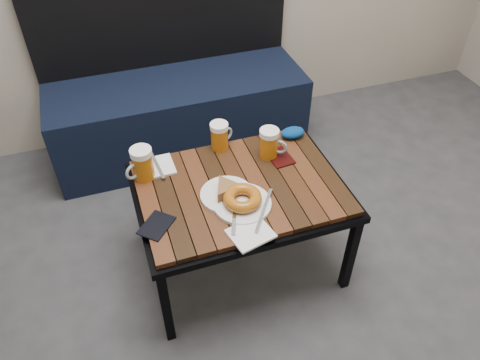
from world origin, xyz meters
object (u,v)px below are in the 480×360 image
object	(u,v)px
cafe_table	(240,193)
beer_mug_left	(142,164)
bench	(178,107)
passport_burgundy	(280,157)
passport_navy	(156,225)
beer_mug_right	(269,143)
plate_bagel	(242,201)
plate_pie	(227,192)
knit_pouch	(293,133)
beer_mug_centre	(220,136)

from	to	relation	value
cafe_table	beer_mug_left	world-z (taller)	beer_mug_left
bench	passport_burgundy	xyz separation A→B (m)	(0.27, -0.83, 0.20)
beer_mug_left	passport_burgundy	xyz separation A→B (m)	(0.57, -0.06, -0.07)
passport_navy	passport_burgundy	bearing A→B (deg)	64.07
beer_mug_right	plate_bagel	bearing A→B (deg)	-97.46
beer_mug_right	plate_pie	distance (m)	0.31
beer_mug_left	beer_mug_right	xyz separation A→B (m)	(0.53, -0.03, -0.00)
bench	beer_mug_right	size ratio (longest dim) A/B	10.57
beer_mug_left	plate_bagel	bearing A→B (deg)	112.08
knit_pouch	beer_mug_right	bearing A→B (deg)	-148.94
beer_mug_left	plate_pie	size ratio (longest dim) A/B	0.67
beer_mug_left	beer_mug_right	bearing A→B (deg)	149.51
cafe_table	beer_mug_centre	size ratio (longest dim) A/B	6.66
beer_mug_right	plate_pie	bearing A→B (deg)	-111.53
plate_pie	passport_navy	size ratio (longest dim) A/B	1.61
bench	passport_navy	xyz separation A→B (m)	(-0.31, -1.05, 0.20)
beer_mug_left	knit_pouch	bearing A→B (deg)	157.80
bench	cafe_table	distance (m)	0.96
bench	cafe_table	bearing A→B (deg)	-86.71
beer_mug_centre	beer_mug_right	bearing A→B (deg)	-60.10
bench	beer_mug_centre	world-z (taller)	bench
bench	passport_navy	world-z (taller)	bench
beer_mug_left	plate_bagel	size ratio (longest dim) A/B	0.51
cafe_table	passport_navy	size ratio (longest dim) A/B	6.50
beer_mug_centre	beer_mug_left	bearing A→B (deg)	167.80
cafe_table	beer_mug_left	bearing A→B (deg)	153.95
bench	beer_mug_centre	xyz separation A→B (m)	(0.05, -0.68, 0.26)
plate_bagel	knit_pouch	distance (m)	0.49
cafe_table	plate_bagel	xyz separation A→B (m)	(-0.03, -0.11, 0.07)
beer_mug_left	beer_mug_centre	bearing A→B (deg)	167.23
passport_burgundy	plate_bagel	bearing A→B (deg)	-143.24
passport_burgundy	beer_mug_right	bearing A→B (deg)	137.58
plate_pie	plate_bagel	xyz separation A→B (m)	(0.04, -0.07, 0.00)
knit_pouch	bench	bearing A→B (deg)	118.13
cafe_table	passport_burgundy	size ratio (longest dim) A/B	6.59
bench	plate_bagel	bearing A→B (deg)	-88.57
plate_pie	passport_burgundy	size ratio (longest dim) A/B	1.64
beer_mug_centre	knit_pouch	xyz separation A→B (m)	(0.33, -0.03, -0.04)
beer_mug_right	plate_bagel	distance (m)	0.33
passport_navy	beer_mug_left	bearing A→B (deg)	131.77
beer_mug_right	passport_burgundy	distance (m)	0.08
beer_mug_centre	plate_pie	bearing A→B (deg)	-128.45
passport_navy	beer_mug_right	bearing A→B (deg)	67.99
beer_mug_right	passport_burgundy	bearing A→B (deg)	-4.98
beer_mug_left	plate_bagel	xyz separation A→B (m)	(0.33, -0.28, -0.05)
beer_mug_left	passport_burgundy	world-z (taller)	beer_mug_left
beer_mug_right	plate_pie	size ratio (longest dim) A/B	0.63
bench	plate_pie	size ratio (longest dim) A/B	6.70
beer_mug_left	passport_burgundy	bearing A→B (deg)	146.87
plate_bagel	cafe_table	bearing A→B (deg)	75.82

